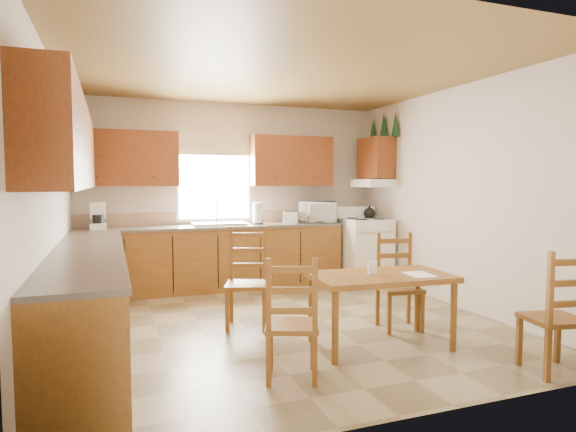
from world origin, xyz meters
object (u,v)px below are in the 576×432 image
object	(u,v)px
chair_near_left	(292,317)
chair_near_right	(554,311)
chair_far_right	(399,282)
dining_table	(380,310)
chair_far_left	(247,278)
stove	(365,251)
microwave	(317,212)

from	to	relation	value
chair_near_left	chair_near_right	world-z (taller)	chair_near_right
chair_near_left	chair_far_right	distance (m)	1.70
dining_table	chair_far_left	world-z (taller)	chair_far_left
stove	chair_far_left	xyz separation A→B (m)	(-2.29, -1.55, 0.04)
dining_table	chair_near_left	bearing A→B (deg)	-155.14
stove	microwave	distance (m)	0.94
chair_near_left	chair_far_left	size ratio (longest dim) A/B	0.92
chair_near_left	microwave	bearing A→B (deg)	-96.17
chair_far_right	dining_table	bearing A→B (deg)	-128.92
dining_table	chair_far_left	bearing A→B (deg)	138.57
chair_near_left	chair_near_right	distance (m)	2.12
microwave	chair_far_left	world-z (taller)	microwave
chair_far_left	chair_near_right	bearing A→B (deg)	-25.03
stove	chair_far_left	size ratio (longest dim) A/B	0.92
stove	dining_table	world-z (taller)	stove
chair_far_right	stove	bearing A→B (deg)	79.90
stove	dining_table	bearing A→B (deg)	-113.73
stove	chair_near_left	distance (m)	3.76
stove	chair_far_right	size ratio (longest dim) A/B	0.98
stove	chair_near_left	world-z (taller)	chair_near_left
dining_table	chair_near_right	xyz separation A→B (m)	(0.99, -1.01, 0.16)
chair_near_right	chair_far_right	xyz separation A→B (m)	(-0.52, 1.41, -0.01)
microwave	dining_table	size ratio (longest dim) A/B	0.42
microwave	chair_far_right	size ratio (longest dim) A/B	0.54
dining_table	chair_near_left	size ratio (longest dim) A/B	1.32
chair_near_left	chair_far_left	distance (m)	1.41
microwave	chair_near_right	world-z (taller)	microwave
stove	chair_near_right	distance (m)	3.59
stove	chair_far_right	bearing A→B (deg)	-107.81
dining_table	stove	bearing A→B (deg)	67.38
chair_near_right	dining_table	bearing A→B (deg)	-35.19
chair_near_right	chair_far_right	world-z (taller)	chair_near_right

